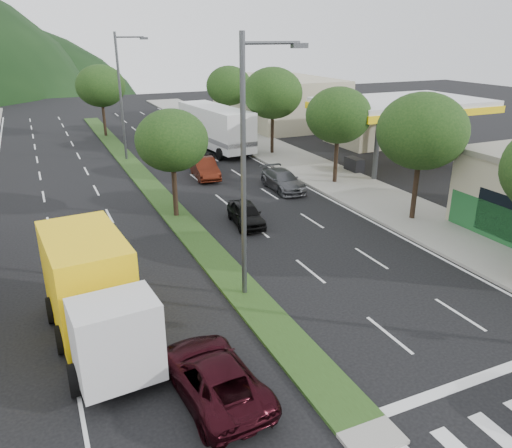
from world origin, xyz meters
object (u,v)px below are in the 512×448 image
tree_r_d (273,93)px  car_queue_e (154,133)px  tree_r_b (422,131)px  car_queue_b (283,180)px  tree_r_c (338,115)px  car_queue_a (246,214)px  tree_r_e (229,86)px  tree_med_far (101,86)px  box_truck (93,295)px  car_queue_d (194,154)px  tree_med_near (172,141)px  suv_maroon (213,376)px  car_queue_c (205,168)px  streetlight_near (248,159)px  motorhome (215,127)px  car_queue_f (184,140)px  streetlight_mid (123,91)px

tree_r_d → car_queue_e: bearing=127.8°
tree_r_b → car_queue_b: (-3.97, 8.24, -4.39)m
tree_r_c → car_queue_a: size_ratio=1.77×
tree_r_e → tree_med_far: (-12.00, 4.00, 0.11)m
box_truck → car_queue_e: bearing=-111.3°
tree_r_c → car_queue_d: tree_r_c is taller
car_queue_e → tree_r_b: bearing=-69.7°
tree_r_d → tree_med_near: 16.99m
suv_maroon → car_queue_c: size_ratio=1.07×
car_queue_c → car_queue_b: bearing=-46.2°
tree_med_far → car_queue_a: (3.18, -28.76, -4.38)m
tree_r_c → suv_maroon: tree_r_c is taller
tree_med_near → car_queue_e: size_ratio=1.43×
tree_r_b → car_queue_c: tree_r_b is taller
streetlight_near → box_truck: bearing=-173.7°
streetlight_near → car_queue_b: bearing=57.4°
car_queue_a → suv_maroon: bearing=-110.3°
tree_med_far → motorhome: (8.10, -10.44, -2.97)m
car_queue_a → car_queue_d: bearing=89.9°
car_queue_e → tree_med_near: bearing=-95.8°
tree_r_e → car_queue_f: 8.96m
tree_r_e → box_truck: bearing=-118.6°
tree_r_e → tree_med_near: bearing=-118.6°
tree_r_b → tree_r_e: 28.00m
car_queue_e → motorhome: size_ratio=0.41×
tree_r_d → tree_r_e: size_ratio=1.07×
tree_r_c → suv_maroon: (-15.16, -17.11, -4.10)m
tree_r_c → tree_r_d: 10.01m
car_queue_f → suv_maroon: bearing=-99.1°
tree_med_near → car_queue_d: size_ratio=1.26×
tree_r_c → car_queue_e: tree_r_c is taller
tree_med_near → suv_maroon: tree_med_near is taller
tree_med_near → car_queue_f: bearing=71.9°
tree_med_far → streetlight_near: (0.21, -36.00, 0.58)m
car_queue_b → streetlight_mid: bearing=123.5°
car_queue_d → box_truck: bearing=-119.3°
car_queue_f → box_truck: box_truck is taller
tree_r_d → tree_med_far: (-12.00, 14.00, -0.17)m
box_truck → streetlight_mid: bearing=-107.8°
tree_r_c → car_queue_a: 10.84m
tree_r_c → car_queue_e: 22.11m
car_queue_b → car_queue_c: 6.30m
tree_r_b → tree_med_near: size_ratio=1.15×
tree_med_near → car_queue_d: (5.01, 12.24, -3.77)m
car_queue_a → car_queue_e: size_ratio=0.87×
tree_med_far → car_queue_d: size_ratio=1.46×
car_queue_d → motorhome: bearing=43.0°
streetlight_mid → suv_maroon: (-3.37, -30.11, -4.94)m
motorhome → car_queue_a: bearing=-111.3°
tree_r_b → car_queue_c: size_ratio=1.60×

